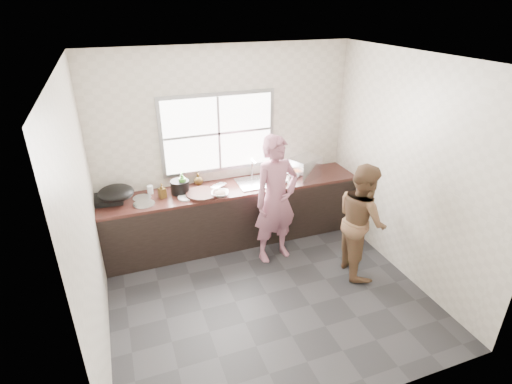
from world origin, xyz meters
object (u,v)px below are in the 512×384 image
object	(u,v)px
bottle_green	(183,183)
glass_jar	(150,190)
dish_rack	(305,168)
pot_lid_left	(144,204)
bowl_held	(283,181)
wok	(116,193)
woman	(276,204)
burner	(107,198)
bottle_brown_short	(198,180)
pot_lid_right	(142,198)
bowl_mince	(220,194)
bowl_crabs	(274,182)
black_pot	(180,187)
person_side	(362,220)
cutting_board	(202,194)
bottle_brown_tall	(162,191)
plate_food	(186,197)

from	to	relation	value
bottle_green	glass_jar	size ratio (longest dim) A/B	2.73
dish_rack	pot_lid_left	distance (m)	2.27
bowl_held	wok	xyz separation A→B (m)	(-2.23, 0.15, 0.12)
bottle_green	dish_rack	world-z (taller)	dish_rack
bottle_green	dish_rack	size ratio (longest dim) A/B	0.72
bottle_green	wok	bearing A→B (deg)	179.75
woman	pot_lid_left	world-z (taller)	woman
burner	pot_lid_left	size ratio (longest dim) A/B	1.53
bottle_brown_short	pot_lid_right	size ratio (longest dim) A/B	0.65
bowl_mince	dish_rack	bearing A→B (deg)	5.80
bowl_crabs	burner	world-z (taller)	burner
black_pot	pot_lid_left	size ratio (longest dim) A/B	0.90
woman	person_side	bearing A→B (deg)	-45.63
woman	bottle_green	xyz separation A→B (m)	(-1.08, 0.62, 0.20)
pot_lid_left	wok	bearing A→B (deg)	153.14
woman	glass_jar	size ratio (longest dim) A/B	14.53
burner	pot_lid_left	world-z (taller)	burner
burner	wok	distance (m)	0.22
black_pot	bowl_crabs	bearing A→B (deg)	-7.47
person_side	dish_rack	size ratio (longest dim) A/B	3.50
cutting_board	bottle_green	size ratio (longest dim) A/B	1.42
woman	bottle_brown_short	world-z (taller)	woman
bottle_green	bottle_brown_short	bearing A→B (deg)	38.21
woman	bottle_brown_tall	xyz separation A→B (m)	(-1.36, 0.59, 0.14)
pot_lid_left	burner	bearing A→B (deg)	146.06
bottle_brown_short	pot_lid_right	bearing A→B (deg)	-167.97
person_side	black_pot	size ratio (longest dim) A/B	6.04
bottle_green	pot_lid_left	bearing A→B (deg)	-163.90
bowl_mince	glass_jar	xyz separation A→B (m)	(-0.85, 0.38, 0.03)
burner	pot_lid_left	bearing A→B (deg)	-33.94
bowl_held	burner	distance (m)	2.37
woman	bowl_crabs	world-z (taller)	woman
woman	wok	size ratio (longest dim) A/B	3.62
woman	pot_lid_left	distance (m)	1.68
bottle_brown_short	glass_jar	xyz separation A→B (m)	(-0.67, -0.06, -0.02)
plate_food	bottle_brown_short	size ratio (longest dim) A/B	1.40
bottle_brown_tall	bowl_mince	bearing A→B (deg)	-16.44
bowl_mince	black_pot	size ratio (longest dim) A/B	0.95
bowl_crabs	pot_lid_left	world-z (taller)	bowl_crabs
bowl_crabs	pot_lid_left	size ratio (longest dim) A/B	0.65
plate_food	bowl_crabs	bearing A→B (deg)	0.58
bowl_held	dish_rack	bearing A→B (deg)	5.43
burner	pot_lid_right	distance (m)	0.44
glass_jar	burner	xyz separation A→B (m)	(-0.55, -0.00, -0.02)
bowl_crabs	dish_rack	xyz separation A→B (m)	(0.49, 0.03, 0.13)
wok	person_side	bearing A→B (deg)	-24.32
bottle_brown_short	pot_lid_left	bearing A→B (deg)	-155.77
cutting_board	wok	size ratio (longest dim) A/B	0.96
bottle_green	black_pot	bearing A→B (deg)	143.08
bowl_crabs	pot_lid_right	size ratio (longest dim) A/B	0.75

